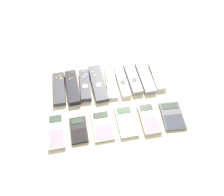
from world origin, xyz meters
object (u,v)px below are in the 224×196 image
at_px(calculator_2, 102,126).
at_px(calculator_4, 149,118).
at_px(calculator_3, 126,121).
at_px(remote_1, 73,87).
at_px(remote_6, 133,78).
at_px(remote_3, 98,83).
at_px(remote_4, 111,82).
at_px(remote_0, 59,89).
at_px(remote_5, 122,80).
at_px(remote_8, 157,75).
at_px(remote_7, 145,77).
at_px(calculator_5, 172,116).
at_px(calculator_1, 79,130).
at_px(calculator_0, 56,131).
at_px(remote_2, 85,85).

bearing_deg(calculator_2, calculator_4, -1.36).
bearing_deg(calculator_3, remote_1, 133.47).
xyz_separation_m(remote_6, calculator_3, (-0.08, -0.23, -0.01)).
relative_size(remote_3, calculator_4, 1.47).
bearing_deg(remote_4, calculator_3, -79.01).
height_order(remote_0, remote_5, remote_0).
bearing_deg(calculator_3, remote_8, 46.89).
relative_size(remote_7, calculator_4, 1.31).
distance_m(remote_1, remote_8, 0.42).
xyz_separation_m(remote_1, remote_7, (0.36, 0.00, -0.00)).
bearing_deg(remote_3, calculator_2, -96.82).
xyz_separation_m(remote_5, remote_7, (0.12, -0.00, 0.00)).
height_order(remote_8, calculator_2, remote_8).
relative_size(calculator_4, calculator_5, 1.04).
xyz_separation_m(remote_5, calculator_4, (0.07, -0.23, -0.00)).
xyz_separation_m(remote_0, remote_3, (0.19, 0.00, -0.00)).
xyz_separation_m(remote_5, calculator_2, (-0.13, -0.23, -0.00)).
xyz_separation_m(remote_5, remote_6, (0.06, 0.00, 0.00)).
bearing_deg(remote_8, remote_5, -178.63).
height_order(remote_5, calculator_4, remote_5).
distance_m(remote_0, calculator_1, 0.24).
xyz_separation_m(remote_0, remote_8, (0.48, -0.00, 0.00)).
height_order(calculator_1, calculator_3, same).
xyz_separation_m(remote_4, remote_8, (0.23, 0.00, 0.00)).
distance_m(remote_1, remote_7, 0.36).
bearing_deg(remote_7, remote_5, 177.65).
xyz_separation_m(remote_4, calculator_1, (-0.18, -0.23, -0.00)).
relative_size(remote_1, remote_3, 0.88).
height_order(remote_1, calculator_3, remote_1).
xyz_separation_m(calculator_0, calculator_5, (0.50, -0.01, -0.00)).
height_order(remote_2, calculator_0, remote_2).
relative_size(remote_6, calculator_1, 1.58).
bearing_deg(remote_8, calculator_4, -112.68).
relative_size(remote_7, remote_8, 1.10).
height_order(remote_4, calculator_5, remote_4).
height_order(calculator_4, calculator_5, calculator_4).
height_order(remote_3, remote_4, remote_3).
relative_size(remote_2, calculator_5, 1.25).
bearing_deg(calculator_2, calculator_5, -1.81).
distance_m(remote_5, remote_6, 0.06).
xyz_separation_m(remote_0, remote_4, (0.25, -0.00, -0.00)).
relative_size(remote_2, remote_3, 0.82).
relative_size(remote_4, remote_6, 1.01).
xyz_separation_m(calculator_1, calculator_5, (0.41, -0.00, -0.00)).
bearing_deg(calculator_2, remote_8, 35.44).
bearing_deg(calculator_1, calculator_5, -1.61).
bearing_deg(remote_8, calculator_3, -130.40).
relative_size(remote_3, calculator_2, 1.52).
height_order(remote_7, calculator_3, remote_7).
relative_size(remote_3, remote_6, 1.14).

